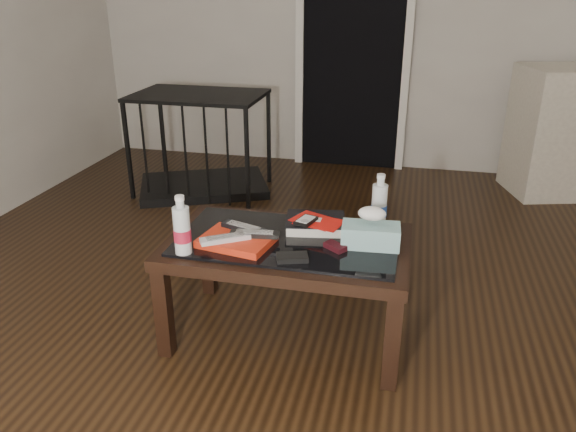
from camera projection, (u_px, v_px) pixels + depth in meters
name	position (u px, v px, depth m)	size (l,w,h in m)	color
ground	(367.00, 339.00, 2.45)	(5.00, 5.00, 0.00)	black
doorway	(353.00, 38.00, 4.34)	(0.90, 0.08, 2.07)	black
coffee_table	(288.00, 252.00, 2.34)	(1.00, 0.60, 0.46)	black
pet_crate	(202.00, 160.00, 4.09)	(1.07, 0.91, 0.71)	black
magazines	(237.00, 240.00, 2.27)	(0.28, 0.21, 0.03)	red
remote_silver	(225.00, 238.00, 2.23)	(0.20, 0.05, 0.02)	silver
remote_black_front	(255.00, 234.00, 2.27)	(0.20, 0.05, 0.02)	black
remote_black_back	(244.00, 227.00, 2.32)	(0.20, 0.05, 0.02)	black
textbook	(315.00, 223.00, 2.40)	(0.25, 0.20, 0.05)	black
dvd_mailers	(315.00, 220.00, 2.37)	(0.19, 0.14, 0.01)	red
ipod	(306.00, 221.00, 2.34)	(0.06, 0.10, 0.02)	black
flip_phone	(335.00, 247.00, 2.22)	(0.09, 0.05, 0.02)	black
wallet	(292.00, 257.00, 2.14)	(0.12, 0.07, 0.02)	black
water_bottle_left	(182.00, 225.00, 2.16)	(0.07, 0.07, 0.24)	silver
water_bottle_right	(379.00, 201.00, 2.39)	(0.07, 0.07, 0.24)	silver
tissue_box	(371.00, 235.00, 2.24)	(0.23, 0.12, 0.09)	teal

